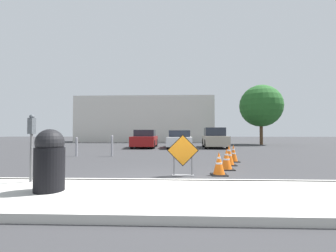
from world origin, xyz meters
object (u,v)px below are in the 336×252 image
object	(u,v)px
parked_car_third	(215,139)
bollard_second	(76,146)
parked_car_nearest	(145,139)
traffic_cone_third	(229,155)
bollard_nearest	(112,145)
road_closed_sign	(183,154)
trash_bin	(50,159)
traffic_cone_second	(226,160)
traffic_cone_nearest	(219,164)
traffic_cone_fourth	(233,154)
parking_meter	(32,136)
parked_car_second	(180,140)

from	to	relation	value
parked_car_third	bollard_second	world-z (taller)	parked_car_third
parked_car_nearest	traffic_cone_third	bearing A→B (deg)	114.44
bollard_nearest	road_closed_sign	bearing A→B (deg)	-55.15
parked_car_nearest	trash_bin	bearing A→B (deg)	89.94
traffic_cone_second	traffic_cone_nearest	bearing A→B (deg)	-114.22
traffic_cone_second	bollard_nearest	world-z (taller)	bollard_nearest
traffic_cone_nearest	road_closed_sign	bearing A→B (deg)	-171.00
bollard_second	trash_bin	bearing A→B (deg)	-69.17
traffic_cone_third	parked_car_nearest	distance (m)	10.88
road_closed_sign	traffic_cone_fourth	world-z (taller)	road_closed_sign
traffic_cone_nearest	trash_bin	distance (m)	4.47
road_closed_sign	traffic_cone_fourth	size ratio (longest dim) A/B	1.65
road_closed_sign	traffic_cone_nearest	world-z (taller)	road_closed_sign
traffic_cone_second	parked_car_third	distance (m)	10.98
road_closed_sign	parked_car_nearest	world-z (taller)	parked_car_nearest
traffic_cone_second	parked_car_nearest	distance (m)	11.70
parked_car_third	trash_bin	xyz separation A→B (m)	(-5.59, -14.30, -0.01)
traffic_cone_second	bollard_nearest	distance (m)	6.44
road_closed_sign	traffic_cone_fourth	xyz separation A→B (m)	(2.26, 3.19, -0.27)
traffic_cone_nearest	parked_car_nearest	distance (m)	12.46
traffic_cone_fourth	parking_meter	size ratio (longest dim) A/B	0.47
parked_car_nearest	parked_car_second	size ratio (longest dim) A/B	0.93
road_closed_sign	bollard_nearest	xyz separation A→B (m)	(-3.56, 5.11, -0.04)
road_closed_sign	parking_meter	xyz separation A→B (m)	(-3.50, -1.53, 0.56)
traffic_cone_third	bollard_nearest	distance (m)	6.14
parked_car_nearest	parking_meter	world-z (taller)	parking_meter
parked_car_nearest	traffic_cone_fourth	bearing A→B (deg)	119.09
traffic_cone_third	parked_car_third	xyz separation A→B (m)	(1.13, 9.84, 0.37)
trash_bin	road_closed_sign	bearing A→B (deg)	41.01
parked_car_nearest	bollard_nearest	distance (m)	6.94
parked_car_nearest	parked_car_third	xyz separation A→B (m)	(5.75, -0.00, 0.07)
traffic_cone_third	traffic_cone_fourth	bearing A→B (deg)	67.28
traffic_cone_fourth	bollard_second	bearing A→B (deg)	166.00
traffic_cone_nearest	parking_meter	size ratio (longest dim) A/B	0.45
traffic_cone_fourth	traffic_cone_nearest	bearing A→B (deg)	-111.45
road_closed_sign	parked_car_second	bearing A→B (deg)	89.59
traffic_cone_second	road_closed_sign	bearing A→B (deg)	-142.99
trash_bin	bollard_second	bearing A→B (deg)	110.83
traffic_cone_second	trash_bin	bearing A→B (deg)	-140.40
traffic_cone_nearest	parked_car_nearest	xyz separation A→B (m)	(-3.86, 11.84, 0.34)
parked_car_second	parked_car_third	size ratio (longest dim) A/B	1.09
traffic_cone_nearest	parked_car_nearest	size ratio (longest dim) A/B	0.17
trash_bin	bollard_nearest	xyz separation A→B (m)	(-0.93, 7.40, -0.16)
road_closed_sign	parking_meter	bearing A→B (deg)	-156.33
bollard_nearest	parked_car_nearest	bearing A→B (deg)	83.66
traffic_cone_third	parking_meter	distance (m)	6.54
road_closed_sign	parked_car_second	size ratio (longest dim) A/B	0.27
traffic_cone_second	trash_bin	distance (m)	5.39
traffic_cone_nearest	parking_meter	world-z (taller)	parking_meter
traffic_cone_nearest	traffic_cone_second	world-z (taller)	traffic_cone_second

